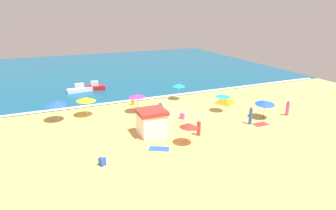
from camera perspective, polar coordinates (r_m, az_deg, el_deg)
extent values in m
plane|color=#EDBC60|center=(32.28, 1.12, -1.66)|extent=(60.00, 60.00, 0.00)
cube|color=#0F567A|center=(58.03, -10.47, 7.23)|extent=(60.00, 44.00, 0.10)
cube|color=white|center=(37.77, -2.83, 1.53)|extent=(57.00, 0.70, 0.01)
cube|color=white|center=(26.60, -3.29, -3.82)|extent=(2.50, 2.29, 2.08)
cube|color=#A5332D|center=(26.16, -3.34, -1.35)|extent=(2.62, 2.39, 0.36)
cylinder|color=#4C3823|center=(32.26, 18.83, -0.87)|extent=(0.05, 0.05, 1.95)
cone|color=blue|center=(32.01, 18.98, 0.50)|extent=(2.90, 2.91, 0.64)
cylinder|color=silver|center=(24.75, 4.22, -5.81)|extent=(0.05, 0.05, 1.93)
cone|color=red|center=(24.43, 4.27, -4.09)|extent=(2.12, 2.10, 0.57)
cylinder|color=silver|center=(36.90, 2.19, 2.66)|extent=(0.05, 0.05, 2.10)
cone|color=#19B7C6|center=(36.66, 2.21, 4.03)|extent=(1.88, 1.87, 0.41)
cylinder|color=silver|center=(32.41, -16.07, -0.36)|extent=(0.05, 0.05, 2.10)
cone|color=yellow|center=(32.14, -16.21, 1.15)|extent=(2.51, 2.50, 0.50)
cylinder|color=#4C3823|center=(32.45, -6.19, 0.29)|extent=(0.05, 0.05, 2.09)
cone|color=#B733C6|center=(32.17, -6.24, 1.88)|extent=(2.40, 2.41, 0.37)
cylinder|color=silver|center=(33.07, 10.98, 0.36)|extent=(0.05, 0.05, 2.04)
cone|color=#19B7C6|center=(32.80, 11.08, 1.88)|extent=(2.32, 2.33, 0.37)
cylinder|color=silver|center=(31.85, -21.44, -1.20)|extent=(0.05, 0.05, 2.18)
cone|color=blue|center=(31.56, -21.64, 0.42)|extent=(2.28, 2.31, 0.62)
pyramid|color=orange|center=(36.21, 11.46, 1.27)|extent=(2.52, 2.42, 1.25)
cylinder|color=blue|center=(30.16, 16.30, -2.27)|extent=(0.47, 0.47, 1.64)
sphere|color=#9E6B47|center=(29.85, 16.46, -0.58)|extent=(0.27, 0.27, 0.27)
cube|color=orange|center=(35.28, -7.11, 0.61)|extent=(0.52, 0.52, 0.73)
sphere|color=#DBA884|center=(35.14, -7.14, 1.34)|extent=(0.23, 0.23, 0.23)
cylinder|color=red|center=(26.62, 6.21, -4.75)|extent=(0.39, 0.39, 1.34)
sphere|color=beige|center=(26.32, 6.27, -3.17)|extent=(0.28, 0.28, 0.28)
cube|color=blue|center=(33.17, -1.57, -0.40)|extent=(0.54, 0.54, 0.75)
sphere|color=brown|center=(33.02, -1.57, 0.37)|extent=(0.21, 0.21, 0.21)
cylinder|color=#D84CA5|center=(34.10, 22.95, -0.78)|extent=(0.49, 0.49, 1.44)
sphere|color=brown|center=(33.85, 23.12, 0.55)|extent=(0.25, 0.25, 0.25)
cube|color=#D84CA5|center=(30.61, 2.85, -2.23)|extent=(0.66, 0.66, 0.60)
sphere|color=beige|center=(30.46, 2.86, -1.51)|extent=(0.24, 0.24, 0.24)
cube|color=blue|center=(22.30, -13.11, -11.03)|extent=(0.57, 0.57, 0.65)
sphere|color=beige|center=(22.10, -13.19, -10.05)|extent=(0.24, 0.24, 0.24)
cube|color=blue|center=(24.26, -1.80, -8.81)|extent=(1.95, 1.63, 0.01)
cube|color=red|center=(30.70, 18.18, -3.71)|extent=(1.64, 0.99, 0.01)
cube|color=white|center=(42.24, -17.38, 2.93)|extent=(3.58, 1.32, 0.56)
cube|color=silver|center=(42.09, -17.46, 3.73)|extent=(1.28, 0.70, 0.67)
cube|color=red|center=(42.78, -14.51, 3.42)|extent=(3.10, 1.70, 0.62)
cube|color=silver|center=(42.62, -14.57, 4.25)|extent=(1.14, 0.87, 0.66)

